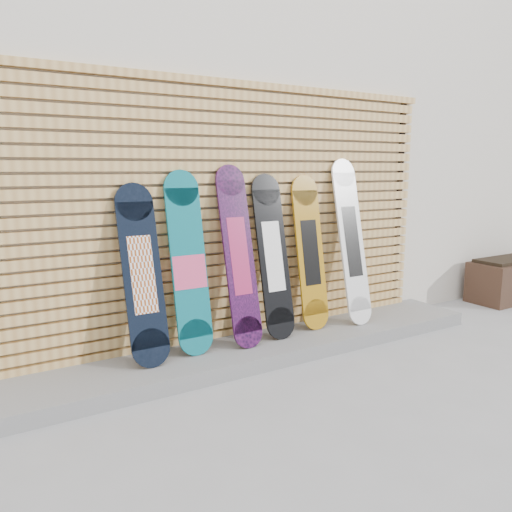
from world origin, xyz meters
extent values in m
plane|color=gray|center=(0.00, 0.00, 0.00)|extent=(80.00, 80.00, 0.00)
cube|color=beige|center=(0.50, 3.50, 1.80)|extent=(12.00, 5.00, 3.60)
cube|color=slate|center=(-0.15, 0.68, 0.06)|extent=(4.60, 0.70, 0.12)
cube|color=tan|center=(-0.15, 0.97, 0.14)|extent=(4.20, 0.05, 0.08)
cube|color=tan|center=(-0.15, 0.97, 0.23)|extent=(4.20, 0.05, 0.08)
cube|color=tan|center=(-0.15, 0.97, 0.33)|extent=(4.20, 0.05, 0.07)
cube|color=tan|center=(-0.15, 0.97, 0.43)|extent=(4.20, 0.05, 0.07)
cube|color=tan|center=(-0.15, 0.97, 0.53)|extent=(4.20, 0.05, 0.07)
cube|color=tan|center=(-0.15, 0.97, 0.62)|extent=(4.20, 0.05, 0.07)
cube|color=tan|center=(-0.15, 0.97, 0.72)|extent=(4.20, 0.05, 0.07)
cube|color=tan|center=(-0.15, 0.97, 0.82)|extent=(4.20, 0.05, 0.07)
cube|color=tan|center=(-0.15, 0.97, 0.91)|extent=(4.20, 0.05, 0.07)
cube|color=tan|center=(-0.15, 0.97, 1.01)|extent=(4.20, 0.05, 0.08)
cube|color=tan|center=(-0.15, 0.97, 1.11)|extent=(4.20, 0.05, 0.08)
cube|color=tan|center=(-0.15, 0.97, 1.20)|extent=(4.20, 0.05, 0.08)
cube|color=tan|center=(-0.15, 0.97, 1.30)|extent=(4.20, 0.05, 0.08)
cube|color=tan|center=(-0.15, 0.97, 1.40)|extent=(4.20, 0.05, 0.08)
cube|color=tan|center=(-0.15, 0.97, 1.50)|extent=(4.20, 0.05, 0.08)
cube|color=tan|center=(-0.15, 0.97, 1.59)|extent=(4.20, 0.05, 0.08)
cube|color=tan|center=(-0.15, 0.97, 1.69)|extent=(4.20, 0.05, 0.08)
cube|color=tan|center=(-0.15, 0.97, 1.79)|extent=(4.20, 0.05, 0.08)
cube|color=tan|center=(-0.15, 0.97, 1.88)|extent=(4.20, 0.05, 0.08)
cube|color=tan|center=(-0.15, 0.97, 1.98)|extent=(4.20, 0.05, 0.08)
cube|color=tan|center=(-0.15, 0.97, 2.08)|extent=(4.20, 0.05, 0.08)
cube|color=tan|center=(-0.15, 0.97, 2.17)|extent=(4.20, 0.05, 0.08)
cube|color=black|center=(1.87, 0.99, 1.12)|extent=(0.06, 0.04, 2.23)
cube|color=tan|center=(-0.15, 0.97, 2.26)|extent=(4.26, 0.07, 0.06)
cube|color=#322016|center=(3.53, 0.67, 0.24)|extent=(1.15, 0.48, 0.48)
cube|color=black|center=(-1.04, 0.77, 0.80)|extent=(0.29, 0.29, 1.07)
cylinder|color=black|center=(-1.04, 0.63, 0.26)|extent=(0.29, 0.09, 0.29)
cylinder|color=black|center=(-1.04, 0.90, 1.33)|extent=(0.29, 0.09, 0.29)
cube|color=white|center=(-1.04, 0.77, 0.80)|extent=(0.18, 0.17, 0.57)
cube|color=#0B6571|center=(-0.65, 0.80, 0.84)|extent=(0.29, 0.25, 1.17)
cylinder|color=#0B6571|center=(-0.65, 0.68, 0.26)|extent=(0.29, 0.08, 0.29)
cylinder|color=#0B6571|center=(-0.65, 0.91, 1.42)|extent=(0.29, 0.08, 0.29)
cube|color=#F05586|center=(-0.65, 0.78, 0.77)|extent=(0.28, 0.08, 0.27)
cube|color=black|center=(-0.21, 0.76, 0.86)|extent=(0.26, 0.31, 1.24)
cylinder|color=black|center=(-0.21, 0.61, 0.25)|extent=(0.26, 0.08, 0.26)
cylinder|color=black|center=(-0.21, 0.90, 1.48)|extent=(0.26, 0.08, 0.26)
cube|color=#A72154|center=(-0.21, 0.76, 0.86)|extent=(0.16, 0.17, 0.63)
cube|color=black|center=(0.14, 0.78, 0.83)|extent=(0.28, 0.27, 1.14)
cylinder|color=black|center=(0.14, 0.65, 0.26)|extent=(0.28, 0.08, 0.28)
cylinder|color=black|center=(0.14, 0.90, 1.39)|extent=(0.28, 0.08, 0.28)
cube|color=white|center=(0.14, 0.78, 0.83)|extent=(0.17, 0.16, 0.60)
cube|color=#A87311|center=(0.56, 0.81, 0.82)|extent=(0.28, 0.23, 1.12)
cylinder|color=#A87311|center=(0.56, 0.70, 0.26)|extent=(0.28, 0.07, 0.28)
cylinder|color=#A87311|center=(0.56, 0.91, 1.38)|extent=(0.28, 0.07, 0.28)
cube|color=black|center=(0.56, 0.81, 0.82)|extent=(0.17, 0.13, 0.59)
cube|color=white|center=(1.01, 0.75, 0.89)|extent=(0.27, 0.32, 1.29)
cylinder|color=white|center=(1.01, 0.60, 0.25)|extent=(0.27, 0.08, 0.27)
cylinder|color=white|center=(1.01, 0.90, 1.53)|extent=(0.27, 0.08, 0.27)
cube|color=black|center=(1.01, 0.75, 0.89)|extent=(0.17, 0.18, 0.66)
camera|label=1|loc=(-2.19, -2.79, 1.58)|focal=35.00mm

